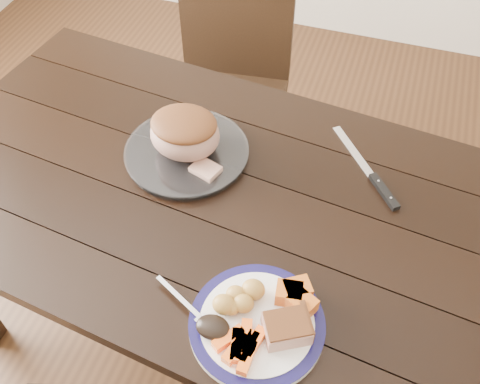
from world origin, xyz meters
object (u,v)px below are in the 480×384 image
(dinner_plate, at_px, (257,324))
(pork_slice, at_px, (287,328))
(carving_knife, at_px, (376,181))
(dining_table, at_px, (214,214))
(roast_joint, at_px, (185,135))
(serving_platter, at_px, (187,153))
(fork, at_px, (189,307))
(chair_far, at_px, (231,77))

(dinner_plate, bearing_deg, pork_slice, -4.76)
(dinner_plate, xyz_separation_m, carving_knife, (0.17, 0.48, -0.00))
(dining_table, xyz_separation_m, roast_joint, (-0.11, 0.10, 0.17))
(serving_platter, xyz_separation_m, pork_slice, (0.39, -0.42, 0.03))
(pork_slice, bearing_deg, serving_platter, 132.51)
(dinner_plate, height_order, fork, fork)
(serving_platter, bearing_deg, dining_table, -42.35)
(chair_far, distance_m, serving_platter, 0.69)
(dining_table, xyz_separation_m, pork_slice, (0.28, -0.32, 0.13))
(serving_platter, distance_m, roast_joint, 0.07)
(roast_joint, bearing_deg, serving_platter, -26.57)
(dinner_plate, distance_m, roast_joint, 0.53)
(dining_table, bearing_deg, fork, -77.96)
(fork, bearing_deg, roast_joint, 139.33)
(dinner_plate, height_order, pork_slice, pork_slice)
(dining_table, bearing_deg, roast_joint, 137.65)
(chair_far, bearing_deg, fork, 97.47)
(dining_table, relative_size, dinner_plate, 6.00)
(chair_far, relative_size, serving_platter, 2.89)
(dining_table, height_order, serving_platter, serving_platter)
(chair_far, height_order, roast_joint, chair_far)
(dining_table, bearing_deg, pork_slice, -49.27)
(dinner_plate, xyz_separation_m, pork_slice, (0.06, -0.01, 0.03))
(dining_table, bearing_deg, carving_knife, 22.66)
(carving_knife, bearing_deg, dining_table, -106.18)
(roast_joint, height_order, carving_knife, roast_joint)
(chair_far, bearing_deg, roast_joint, 91.64)
(pork_slice, xyz_separation_m, carving_knife, (0.11, 0.48, -0.03))
(dinner_plate, bearing_deg, carving_knife, 70.28)
(dinner_plate, bearing_deg, dining_table, 124.11)
(serving_platter, height_order, fork, fork)
(pork_slice, bearing_deg, roast_joint, 132.51)
(chair_far, height_order, pork_slice, chair_far)
(fork, height_order, roast_joint, roast_joint)
(dining_table, relative_size, pork_slice, 18.89)
(serving_platter, height_order, carving_knife, serving_platter)
(roast_joint, bearing_deg, carving_knife, 7.13)
(dining_table, height_order, chair_far, chair_far)
(chair_far, bearing_deg, dining_table, 98.58)
(chair_far, bearing_deg, carving_knife, 128.76)
(pork_slice, distance_m, roast_joint, 0.57)
(chair_far, height_order, fork, chair_far)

